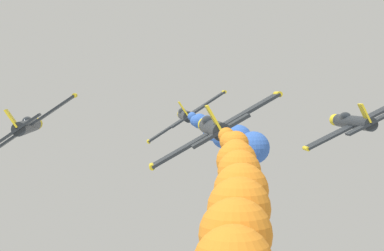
# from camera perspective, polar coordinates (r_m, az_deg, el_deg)

# --- Properties ---
(airplane_lead) EXTENTS (8.20, 10.35, 5.53)m
(airplane_lead) POSITION_cam_1_polar(r_m,az_deg,el_deg) (74.80, -0.52, 0.79)
(airplane_lead) COLOR #23282D
(smoke_trail_lead) EXTENTS (4.78, 17.10, 3.36)m
(smoke_trail_lead) POSITION_cam_1_polar(r_m,az_deg,el_deg) (56.06, 3.01, -0.89)
(smoke_trail_lead) COLOR blue
(airplane_left_inner) EXTENTS (8.10, 10.35, 5.69)m
(airplane_left_inner) POSITION_cam_1_polar(r_m,az_deg,el_deg) (60.58, -12.72, -0.05)
(airplane_left_inner) COLOR #23282D
(airplane_right_inner) EXTENTS (8.73, 10.35, 4.56)m
(airplane_right_inner) POSITION_cam_1_polar(r_m,az_deg,el_deg) (62.11, 12.44, 0.28)
(airplane_right_inner) COLOR #23282D
(airplane_left_outer) EXTENTS (8.49, 10.35, 5.04)m
(airplane_left_outer) POSITION_cam_1_polar(r_m,az_deg,el_deg) (46.74, 1.66, -0.20)
(airplane_left_outer) COLOR #23282D
(smoke_trail_left_outer) EXTENTS (3.85, 18.37, 4.94)m
(smoke_trail_left_outer) POSITION_cam_1_polar(r_m,az_deg,el_deg) (27.63, 3.50, -6.38)
(smoke_trail_left_outer) COLOR orange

